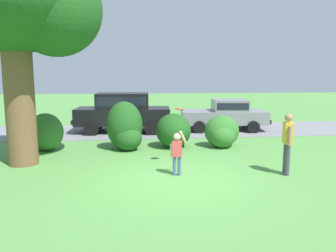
# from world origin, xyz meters

# --- Properties ---
(ground_plane) EXTENTS (80.00, 80.00, 0.00)m
(ground_plane) POSITION_xyz_m (0.00, 0.00, 0.00)
(ground_plane) COLOR #518E42
(driveway_strip) EXTENTS (28.00, 4.40, 0.02)m
(driveway_strip) POSITION_xyz_m (0.00, 7.82, 0.01)
(driveway_strip) COLOR slate
(driveway_strip) RESTS_ON ground
(shrub_near_tree) EXTENTS (1.29, 1.23, 1.41)m
(shrub_near_tree) POSITION_xyz_m (-4.36, 3.89, 0.70)
(shrub_near_tree) COLOR #33702B
(shrub_near_tree) RESTS_ON ground
(shrub_centre_left) EXTENTS (1.37, 1.48, 1.82)m
(shrub_centre_left) POSITION_xyz_m (-1.43, 3.83, 0.81)
(shrub_centre_left) COLOR #1E511C
(shrub_centre_left) RESTS_ON ground
(shrub_centre) EXTENTS (1.36, 1.49, 1.32)m
(shrub_centre) POSITION_xyz_m (0.45, 4.02, 0.62)
(shrub_centre) COLOR #1E511C
(shrub_centre) RESTS_ON ground
(shrub_centre_right) EXTENTS (1.36, 1.27, 1.24)m
(shrub_centre_right) POSITION_xyz_m (2.31, 3.83, 0.56)
(shrub_centre_right) COLOR #33702B
(shrub_centre_right) RESTS_ON ground
(parked_sedan) EXTENTS (4.54, 2.39, 1.56)m
(parked_sedan) POSITION_xyz_m (3.51, 7.66, 0.85)
(parked_sedan) COLOR gray
(parked_sedan) RESTS_ON ground
(parked_suv) EXTENTS (4.79, 2.30, 1.92)m
(parked_suv) POSITION_xyz_m (-1.60, 7.63, 1.08)
(parked_suv) COLOR black
(parked_suv) RESTS_ON ground
(child_thrower) EXTENTS (0.47, 0.23, 1.29)m
(child_thrower) POSITION_xyz_m (0.08, 0.35, 0.72)
(child_thrower) COLOR #4C608C
(child_thrower) RESTS_ON ground
(frisbee) EXTENTS (0.29, 0.28, 0.12)m
(frisbee) POSITION_xyz_m (0.30, 1.39, 1.76)
(frisbee) COLOR red
(adult_onlooker) EXTENTS (0.29, 0.52, 1.74)m
(adult_onlooker) POSITION_xyz_m (3.19, 0.12, 0.98)
(adult_onlooker) COLOR #3F3F4C
(adult_onlooker) RESTS_ON ground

